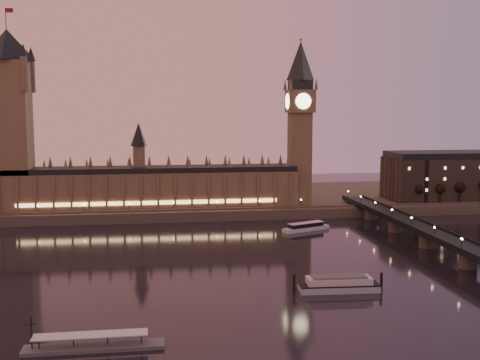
% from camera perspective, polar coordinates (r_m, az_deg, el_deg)
% --- Properties ---
extents(ground, '(700.00, 700.00, 0.00)m').
position_cam_1_polar(ground, '(259.42, 0.36, -8.04)').
color(ground, black).
rests_on(ground, ground).
extents(far_embankment, '(560.00, 130.00, 6.00)m').
position_cam_1_polar(far_embankment, '(423.24, 1.02, -1.84)').
color(far_embankment, '#423D35').
rests_on(far_embankment, ground).
extents(palace_of_westminster, '(180.00, 26.62, 52.00)m').
position_cam_1_polar(palace_of_westminster, '(371.66, -8.59, -0.20)').
color(palace_of_westminster, brown).
rests_on(palace_of_westminster, ground).
extents(victoria_tower, '(31.68, 31.68, 118.00)m').
position_cam_1_polar(victoria_tower, '(378.06, -20.98, 6.24)').
color(victoria_tower, brown).
rests_on(victoria_tower, ground).
extents(big_ben, '(17.68, 17.68, 104.00)m').
position_cam_1_polar(big_ben, '(380.20, 5.71, 6.37)').
color(big_ben, brown).
rests_on(big_ben, ground).
extents(westminster_bridge, '(13.20, 260.00, 15.30)m').
position_cam_1_polar(westminster_bridge, '(286.18, 18.91, -5.86)').
color(westminster_bridge, black).
rests_on(westminster_bridge, ground).
extents(bare_tree_0, '(6.52, 6.52, 13.26)m').
position_cam_1_polar(bare_tree_0, '(397.47, 16.70, -0.81)').
color(bare_tree_0, black).
rests_on(bare_tree_0, ground).
extents(bare_tree_1, '(6.52, 6.52, 13.26)m').
position_cam_1_polar(bare_tree_1, '(403.52, 18.49, -0.76)').
color(bare_tree_1, black).
rests_on(bare_tree_1, ground).
extents(bare_tree_2, '(6.52, 6.52, 13.26)m').
position_cam_1_polar(bare_tree_2, '(409.95, 20.23, -0.72)').
color(bare_tree_2, black).
rests_on(bare_tree_2, ground).
extents(cruise_boat_a, '(28.33, 16.59, 4.51)m').
position_cam_1_polar(cruise_boat_a, '(331.94, 6.27, -4.45)').
color(cruise_boat_a, silver).
rests_on(cruise_boat_a, ground).
extents(moored_barge, '(33.65, 9.67, 6.18)m').
position_cam_1_polar(moored_barge, '(225.62, 9.35, -9.71)').
color(moored_barge, '#9AB4C4').
rests_on(moored_barge, ground).
extents(pontoon_pier, '(38.68, 6.45, 10.31)m').
position_cam_1_polar(pontoon_pier, '(177.30, -13.73, -14.98)').
color(pontoon_pier, '#595B5E').
rests_on(pontoon_pier, ground).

